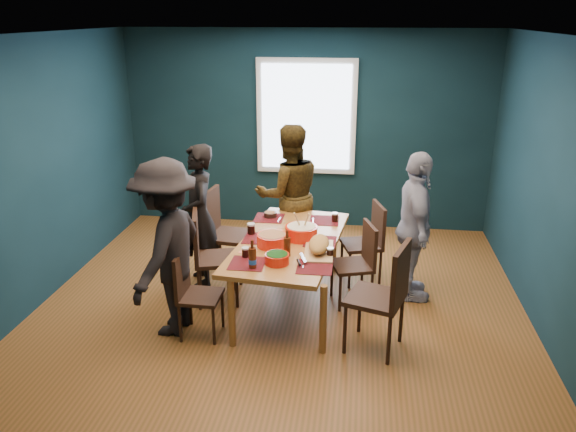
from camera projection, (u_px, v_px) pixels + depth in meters
name	position (u px, v px, depth m)	size (l,w,h in m)	color
room	(284.00, 173.00, 5.60)	(5.01, 5.01, 2.71)	brown
dining_table	(289.00, 246.00, 5.70)	(1.15, 1.97, 0.71)	#A47831
chair_left_far	(221.00, 227.00, 6.36)	(0.52, 0.52, 1.02)	black
chair_left_mid	(207.00, 251.00, 5.78)	(0.54, 0.54, 0.98)	black
chair_left_near	(192.00, 288.00, 5.19)	(0.38, 0.38, 0.82)	black
chair_right_far	(369.00, 237.00, 6.26)	(0.51, 0.51, 0.90)	black
chair_right_mid	(360.00, 258.00, 5.78)	(0.49, 0.49, 0.87)	black
chair_right_near	(387.00, 290.00, 4.89)	(0.59, 0.59, 1.04)	black
person_far_left	(199.00, 216.00, 6.12)	(0.58, 0.38, 1.58)	black
person_back	(289.00, 195.00, 6.67)	(0.82, 0.64, 1.68)	black
person_right	(415.00, 227.00, 5.78)	(0.93, 0.39, 1.59)	white
person_near_left	(167.00, 248.00, 5.15)	(1.09, 0.63, 1.69)	black
bowl_salad	(272.00, 240.00, 5.51)	(0.30, 0.30, 0.13)	red
bowl_dumpling	(301.00, 232.00, 5.69)	(0.33, 0.33, 0.31)	red
bowl_herbs	(277.00, 258.00, 5.13)	(0.23, 0.23, 0.10)	red
cutting_board	(319.00, 246.00, 5.36)	(0.33, 0.67, 0.15)	tan
small_bowl	(270.00, 214.00, 6.30)	(0.14, 0.14, 0.06)	black
beer_bottle_a	(252.00, 258.00, 5.02)	(0.07, 0.07, 0.27)	#441B0C
beer_bottle_b	(287.00, 246.00, 5.27)	(0.07, 0.07, 0.26)	#441B0C
cola_glass_a	(245.00, 252.00, 5.26)	(0.07, 0.07, 0.10)	black
cola_glass_b	(330.00, 252.00, 5.27)	(0.07, 0.07, 0.09)	black
cola_glass_c	(335.00, 217.00, 6.16)	(0.07, 0.07, 0.10)	black
cola_glass_d	(251.00, 228.00, 5.81)	(0.08, 0.08, 0.12)	black
napkin_a	(324.00, 239.00, 5.70)	(0.14, 0.14, 0.00)	#EA7962
napkin_b	(248.00, 252.00, 5.40)	(0.14, 0.14, 0.00)	#EA7962
napkin_c	(322.00, 271.00, 4.99)	(0.14, 0.14, 0.00)	#EA7962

